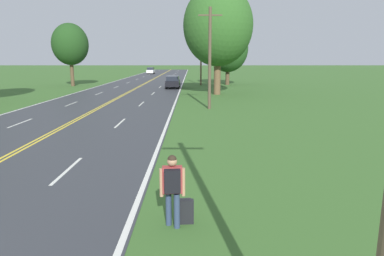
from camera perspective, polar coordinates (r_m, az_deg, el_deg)
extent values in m
cube|color=silver|center=(12.93, -19.86, -6.59)|extent=(0.12, 3.00, 0.00)
cube|color=silver|center=(21.35, -11.72, 0.83)|extent=(0.12, 3.00, 0.00)
cube|color=silver|center=(30.11, -8.24, 4.01)|extent=(0.12, 3.00, 0.00)
cube|color=silver|center=(38.97, -6.33, 5.74)|extent=(0.12, 3.00, 0.00)
cube|color=silver|center=(47.89, -5.12, 6.83)|extent=(0.12, 3.00, 0.00)
cube|color=silver|center=(56.83, -4.29, 7.57)|extent=(0.12, 3.00, 0.00)
cube|color=silver|center=(65.79, -3.69, 8.11)|extent=(0.12, 3.00, 0.00)
cube|color=silver|center=(74.76, -3.22, 8.52)|extent=(0.12, 3.00, 0.00)
cube|color=silver|center=(83.74, -2.86, 8.84)|extent=(0.12, 3.00, 0.00)
cube|color=silver|center=(92.72, -2.57, 9.10)|extent=(0.12, 3.00, 0.00)
cube|color=silver|center=(101.70, -2.32, 9.31)|extent=(0.12, 3.00, 0.00)
cube|color=silver|center=(110.69, -2.12, 9.49)|extent=(0.12, 3.00, 0.00)
cube|color=silver|center=(23.38, -26.49, 0.77)|extent=(0.12, 3.00, 0.00)
cube|color=silver|center=(31.58, -19.27, 3.83)|extent=(0.12, 3.00, 0.00)
cube|color=silver|center=(40.12, -15.05, 5.58)|extent=(0.12, 3.00, 0.00)
cube|color=silver|center=(48.83, -12.31, 6.70)|extent=(0.12, 3.00, 0.00)
cube|color=silver|center=(57.63, -10.39, 7.47)|extent=(0.12, 3.00, 0.00)
cube|color=silver|center=(66.48, -8.98, 8.03)|extent=(0.12, 3.00, 0.00)
cube|color=silver|center=(75.36, -7.90, 8.45)|extent=(0.12, 3.00, 0.00)
cube|color=silver|center=(84.28, -7.05, 8.79)|extent=(0.12, 3.00, 0.00)
cube|color=silver|center=(93.20, -6.36, 9.05)|extent=(0.12, 3.00, 0.00)
cube|color=silver|center=(102.14, -5.78, 9.27)|extent=(0.12, 3.00, 0.00)
cube|color=silver|center=(111.09, -5.30, 9.46)|extent=(0.12, 3.00, 0.00)
cylinder|color=navy|center=(8.29, -3.74, -13.19)|extent=(0.14, 0.14, 0.84)
cylinder|color=navy|center=(8.14, -2.37, -13.64)|extent=(0.14, 0.14, 0.84)
cube|color=#993333|center=(7.93, -3.12, -8.59)|extent=(0.47, 0.22, 0.63)
sphere|color=tan|center=(7.79, -3.15, -5.55)|extent=(0.23, 0.23, 0.23)
sphere|color=#2D2319|center=(7.78, -3.16, -5.27)|extent=(0.21, 0.21, 0.21)
cylinder|color=tan|center=(7.96, -4.94, -9.04)|extent=(0.09, 0.09, 0.67)
cylinder|color=tan|center=(7.96, -1.29, -8.98)|extent=(0.09, 0.09, 0.67)
cube|color=black|center=(7.75, -3.10, -8.83)|extent=(0.38, 0.20, 0.53)
cube|color=black|center=(8.39, -1.03, -13.77)|extent=(0.43, 0.17, 0.60)
cylinder|color=black|center=(8.25, -1.04, -11.65)|extent=(0.30, 0.05, 0.02)
cylinder|color=brown|center=(26.72, 3.17, 11.38)|extent=(0.24, 0.24, 7.66)
cube|color=brown|center=(26.91, 3.25, 18.27)|extent=(1.80, 0.12, 0.10)
cylinder|color=brown|center=(51.06, 1.69, 12.02)|extent=(0.24, 0.24, 8.70)
cube|color=brown|center=(51.23, 1.72, 16.22)|extent=(1.80, 0.12, 0.10)
cylinder|color=brown|center=(37.83, 4.42, 8.74)|extent=(0.74, 0.74, 4.16)
ellipsoid|color=#2D5B23|center=(37.94, 4.55, 16.64)|extent=(7.40, 7.40, 8.51)
cylinder|color=brown|center=(52.16, 6.12, 8.69)|extent=(0.59, 0.59, 2.77)
ellipsoid|color=#234C1E|center=(52.12, 6.21, 12.98)|extent=(5.92, 5.92, 6.81)
cylinder|color=brown|center=(52.30, -19.17, 8.66)|extent=(0.50, 0.50, 3.71)
ellipsoid|color=#1E4219|center=(52.30, -19.46, 13.03)|extent=(5.04, 5.04, 5.79)
cylinder|color=black|center=(44.59, -2.07, 6.99)|extent=(0.20, 0.76, 0.76)
cylinder|color=black|center=(44.67, -4.14, 6.98)|extent=(0.20, 0.76, 0.76)
cylinder|color=black|center=(47.54, -1.95, 7.28)|extent=(0.20, 0.76, 0.76)
cylinder|color=black|center=(47.62, -3.89, 7.26)|extent=(0.20, 0.76, 0.76)
cube|color=black|center=(46.07, -3.01, 7.52)|extent=(1.83, 4.78, 0.70)
cube|color=#1E232D|center=(46.03, -3.02, 8.31)|extent=(1.60, 3.35, 0.57)
cylinder|color=black|center=(90.77, -7.05, 9.18)|extent=(0.21, 0.69, 0.69)
cylinder|color=black|center=(90.58, -6.09, 9.20)|extent=(0.21, 0.69, 0.69)
cylinder|color=black|center=(87.99, -7.30, 9.11)|extent=(0.21, 0.69, 0.69)
cylinder|color=black|center=(87.79, -6.31, 9.12)|extent=(0.21, 0.69, 0.69)
cube|color=white|center=(89.27, -6.69, 9.37)|extent=(1.76, 4.55, 0.75)
cube|color=#1E232D|center=(89.25, -6.70, 9.81)|extent=(1.54, 3.19, 0.62)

